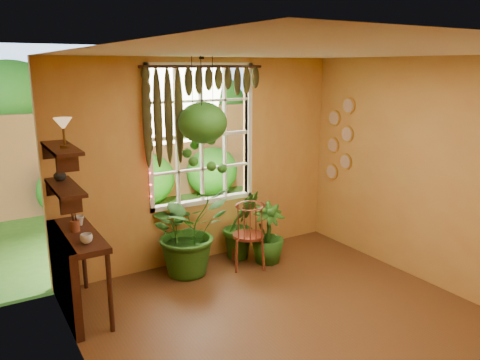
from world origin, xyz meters
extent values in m
plane|color=brown|center=(0.00, 0.00, 0.00)|extent=(4.50, 4.50, 0.00)
plane|color=white|center=(0.00, 0.00, 2.70)|extent=(4.50, 4.50, 0.00)
plane|color=gold|center=(0.00, 2.25, 1.35)|extent=(4.00, 0.00, 4.00)
plane|color=gold|center=(-2.00, 0.00, 1.35)|extent=(0.00, 4.50, 4.50)
plane|color=gold|center=(2.00, 0.00, 1.35)|extent=(0.00, 4.50, 4.50)
cube|color=white|center=(0.00, 2.28, 1.70)|extent=(1.52, 0.10, 1.86)
cube|color=white|center=(0.00, 2.31, 1.70)|extent=(1.38, 0.01, 1.78)
cylinder|color=#36180E|center=(0.00, 2.17, 2.58)|extent=(1.70, 0.04, 0.04)
cube|color=#36180E|center=(-1.80, 1.60, 0.87)|extent=(0.40, 1.20, 0.06)
cube|color=#36180E|center=(-1.96, 1.60, 0.45)|extent=(0.08, 1.18, 0.90)
cylinder|color=#36180E|center=(-1.64, 1.05, 0.43)|extent=(0.05, 0.05, 0.86)
cylinder|color=#36180E|center=(-1.64, 2.15, 0.43)|extent=(0.05, 0.05, 0.86)
cube|color=#36180E|center=(-1.88, 1.60, 1.40)|extent=(0.25, 0.90, 0.04)
cube|color=#36180E|center=(-1.88, 1.60, 1.80)|extent=(0.25, 0.90, 0.04)
cube|color=#265718|center=(0.00, 7.25, -0.02)|extent=(14.00, 10.00, 0.04)
cube|color=brown|center=(0.00, 5.45, 0.90)|extent=(12.00, 0.10, 1.80)
plane|color=#89ADE5|center=(0.00, 9.05, 1.55)|extent=(12.00, 0.00, 12.00)
cylinder|color=maroon|center=(0.36, 1.68, 0.43)|extent=(0.55, 0.55, 0.04)
torus|color=maroon|center=(0.28, 1.52, 0.90)|extent=(0.37, 0.19, 0.39)
imported|color=#1D5516|center=(-0.39, 1.91, 0.57)|extent=(1.17, 1.06, 1.15)
imported|color=#1D5516|center=(0.44, 1.99, 0.48)|extent=(0.56, 0.47, 0.95)
imported|color=#1D5516|center=(0.65, 1.67, 0.41)|extent=(0.49, 0.49, 0.82)
ellipsoid|color=black|center=(-0.17, 1.89, 1.83)|extent=(0.35, 0.35, 0.21)
ellipsoid|color=#1D5516|center=(-0.17, 1.89, 1.92)|extent=(0.59, 0.59, 0.51)
imported|color=silver|center=(-1.78, 1.25, 0.95)|extent=(0.16, 0.16, 0.09)
imported|color=beige|center=(-1.72, 1.83, 0.95)|extent=(0.13, 0.13, 0.10)
cylinder|color=brown|center=(-1.80, 1.66, 0.96)|extent=(0.10, 0.10, 0.12)
imported|color=#B2AD99|center=(-1.87, 1.86, 1.48)|extent=(0.14, 0.14, 0.13)
cylinder|color=brown|center=(-1.86, 1.49, 1.83)|extent=(0.10, 0.10, 0.03)
cylinder|color=brown|center=(-1.86, 1.49, 1.92)|extent=(0.02, 0.02, 0.17)
cone|color=slate|center=(-1.86, 1.49, 2.05)|extent=(0.17, 0.17, 0.12)
camera|label=1|loc=(-2.71, -3.20, 2.59)|focal=35.00mm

